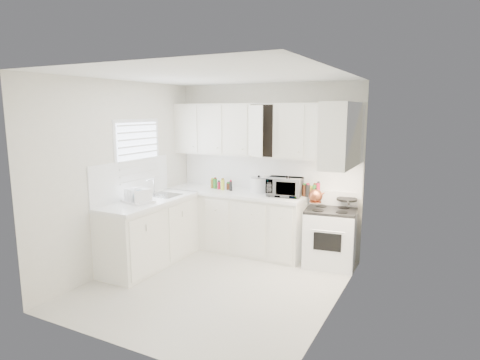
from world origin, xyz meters
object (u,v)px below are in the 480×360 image
Objects in this scene: stove at (330,230)px; tea_kettle at (316,195)px; utensil_crock at (288,186)px; dish_rack at (138,195)px; microwave at (285,185)px; rice_cooker at (259,184)px.

tea_kettle reaches higher than stove.
dish_rack is (-1.72, -1.23, -0.05)m from utensil_crock.
utensil_crock is 2.12m from dish_rack.
stove is at bearing 37.31° from tea_kettle.
microwave is (-0.70, 0.01, 0.59)m from stove.
microwave is at bearing 135.52° from utensil_crock.
stove is at bearing -8.02° from microwave.
rice_cooker reaches higher than tea_kettle.
microwave reaches higher than tea_kettle.
microwave is 0.48m from rice_cooker.
utensil_crock reaches higher than tea_kettle.
utensil_crock is at bearing 179.27° from stove.
microwave is at bearing 53.77° from dish_rack.
utensil_crock reaches higher than rice_cooker.
dish_rack is (-2.34, -1.31, 0.53)m from stove.
tea_kettle is 0.90× the size of rice_cooker.
rice_cooker is at bearing 161.55° from utensil_crock.
tea_kettle is 0.48× the size of microwave.
stove is 0.85m from utensil_crock.
rice_cooker reaches higher than dish_rack.
tea_kettle is 2.44m from dish_rack.
tea_kettle is 0.71× the size of utensil_crock.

